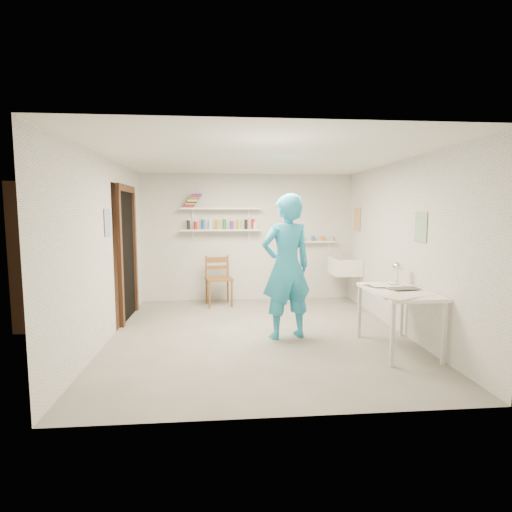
{
  "coord_description": "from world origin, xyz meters",
  "views": [
    {
      "loc": [
        -0.51,
        -5.35,
        1.69
      ],
      "look_at": [
        0.0,
        0.4,
        1.05
      ],
      "focal_mm": 28.0,
      "sensor_mm": 36.0,
      "label": 1
    }
  ],
  "objects": [
    {
      "name": "floor",
      "position": [
        0.0,
        0.0,
        -0.01
      ],
      "size": [
        4.0,
        4.5,
        0.02
      ],
      "primitive_type": "cube",
      "color": "slate",
      "rests_on": "ground"
    },
    {
      "name": "ceiling",
      "position": [
        0.0,
        0.0,
        2.41
      ],
      "size": [
        4.0,
        4.5,
        0.02
      ],
      "primitive_type": "cube",
      "color": "silver",
      "rests_on": "wall_back"
    },
    {
      "name": "wall_back",
      "position": [
        0.0,
        2.26,
        1.2
      ],
      "size": [
        4.0,
        0.02,
        2.4
      ],
      "primitive_type": "cube",
      "color": "silver",
      "rests_on": "ground"
    },
    {
      "name": "wall_front",
      "position": [
        0.0,
        -2.26,
        1.2
      ],
      "size": [
        4.0,
        0.02,
        2.4
      ],
      "primitive_type": "cube",
      "color": "silver",
      "rests_on": "ground"
    },
    {
      "name": "wall_left",
      "position": [
        -2.01,
        0.0,
        1.2
      ],
      "size": [
        0.02,
        4.5,
        2.4
      ],
      "primitive_type": "cube",
      "color": "silver",
      "rests_on": "ground"
    },
    {
      "name": "wall_right",
      "position": [
        2.01,
        0.0,
        1.2
      ],
      "size": [
        0.02,
        4.5,
        2.4
      ],
      "primitive_type": "cube",
      "color": "silver",
      "rests_on": "ground"
    },
    {
      "name": "doorway_recess",
      "position": [
        -1.99,
        1.05,
        1.0
      ],
      "size": [
        0.02,
        0.9,
        2.0
      ],
      "primitive_type": "cube",
      "color": "black",
      "rests_on": "wall_left"
    },
    {
      "name": "corridor_box",
      "position": [
        -2.7,
        1.05,
        1.05
      ],
      "size": [
        1.4,
        1.5,
        2.1
      ],
      "primitive_type": "cube",
      "color": "brown",
      "rests_on": "ground"
    },
    {
      "name": "door_lintel",
      "position": [
        -1.97,
        1.05,
        2.05
      ],
      "size": [
        0.06,
        1.05,
        0.1
      ],
      "primitive_type": "cube",
      "color": "brown",
      "rests_on": "wall_left"
    },
    {
      "name": "door_jamb_near",
      "position": [
        -1.97,
        0.55,
        1.0
      ],
      "size": [
        0.06,
        0.1,
        2.0
      ],
      "primitive_type": "cube",
      "color": "brown",
      "rests_on": "ground"
    },
    {
      "name": "door_jamb_far",
      "position": [
        -1.97,
        1.55,
        1.0
      ],
      "size": [
        0.06,
        0.1,
        2.0
      ],
      "primitive_type": "cube",
      "color": "brown",
      "rests_on": "ground"
    },
    {
      "name": "shelf_lower",
      "position": [
        -0.5,
        2.13,
        1.35
      ],
      "size": [
        1.5,
        0.22,
        0.03
      ],
      "primitive_type": "cube",
      "color": "white",
      "rests_on": "wall_back"
    },
    {
      "name": "shelf_upper",
      "position": [
        -0.5,
        2.13,
        1.75
      ],
      "size": [
        1.5,
        0.22,
        0.03
      ],
      "primitive_type": "cube",
      "color": "white",
      "rests_on": "wall_back"
    },
    {
      "name": "ledge_shelf",
      "position": [
        1.35,
        2.17,
        1.12
      ],
      "size": [
        0.7,
        0.14,
        0.03
      ],
      "primitive_type": "cube",
      "color": "white",
      "rests_on": "wall_back"
    },
    {
      "name": "poster_left",
      "position": [
        -1.99,
        0.05,
        1.55
      ],
      "size": [
        0.01,
        0.28,
        0.36
      ],
      "primitive_type": "cube",
      "color": "#334C7F",
      "rests_on": "wall_left"
    },
    {
      "name": "poster_right_a",
      "position": [
        1.99,
        1.8,
        1.55
      ],
      "size": [
        0.01,
        0.34,
        0.42
      ],
      "primitive_type": "cube",
      "color": "#995933",
      "rests_on": "wall_right"
    },
    {
      "name": "poster_right_b",
      "position": [
        1.99,
        -0.55,
        1.5
      ],
      "size": [
        0.01,
        0.3,
        0.38
      ],
      "primitive_type": "cube",
      "color": "#3F724C",
      "rests_on": "wall_right"
    },
    {
      "name": "belfast_sink",
      "position": [
        1.75,
        1.7,
        0.7
      ],
      "size": [
        0.48,
        0.6,
        0.3
      ],
      "primitive_type": "cube",
      "color": "white",
      "rests_on": "wall_right"
    },
    {
      "name": "man",
      "position": [
        0.36,
        -0.17,
        0.96
      ],
      "size": [
        0.8,
        0.63,
        1.93
      ],
      "primitive_type": "imported",
      "rotation": [
        0.0,
        0.0,
        3.41
      ],
      "color": "#279AC4",
      "rests_on": "ground"
    },
    {
      "name": "wall_clock",
      "position": [
        0.41,
        0.05,
        1.28
      ],
      "size": [
        0.34,
        0.12,
        0.35
      ],
      "primitive_type": "cylinder",
      "rotation": [
        1.57,
        0.0,
        0.27
      ],
      "color": "beige",
      "rests_on": "man"
    },
    {
      "name": "wooden_chair",
      "position": [
        -0.55,
        1.78,
        0.49
      ],
      "size": [
        0.53,
        0.51,
        0.98
      ],
      "primitive_type": "cube",
      "rotation": [
        0.0,
        0.0,
        0.17
      ],
      "color": "brown",
      "rests_on": "ground"
    },
    {
      "name": "work_table",
      "position": [
        1.64,
        -0.76,
        0.37
      ],
      "size": [
        0.67,
        1.12,
        0.75
      ],
      "primitive_type": "cube",
      "color": "white",
      "rests_on": "ground"
    },
    {
      "name": "desk_lamp",
      "position": [
        1.82,
        -0.31,
        0.97
      ],
      "size": [
        0.14,
        0.14,
        0.14
      ],
      "primitive_type": "sphere",
      "color": "silver",
      "rests_on": "work_table"
    },
    {
      "name": "spray_cans",
      "position": [
        -0.5,
        2.13,
        1.45
      ],
      "size": [
        1.32,
        0.06,
        0.17
      ],
      "color": "black",
      "rests_on": "shelf_lower"
    },
    {
      "name": "book_stack",
      "position": [
        -1.02,
        2.13,
        1.89
      ],
      "size": [
        0.34,
        0.14,
        0.25
      ],
      "color": "red",
      "rests_on": "shelf_upper"
    },
    {
      "name": "ledge_pots",
      "position": [
        1.35,
        2.17,
        1.18
      ],
      "size": [
        0.48,
        0.07,
        0.09
      ],
      "color": "silver",
      "rests_on": "ledge_shelf"
    },
    {
      "name": "papers",
      "position": [
        1.64,
        -0.76,
        0.76
      ],
      "size": [
        0.3,
        0.22,
        0.03
      ],
      "color": "silver",
      "rests_on": "work_table"
    }
  ]
}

